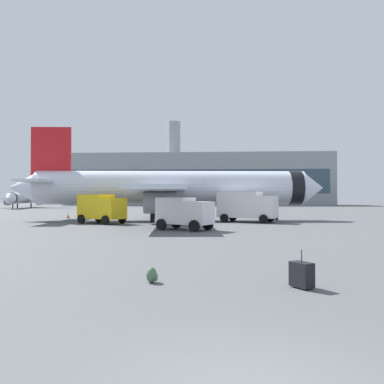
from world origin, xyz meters
TOP-DOWN VIEW (x-y plane):
  - airplane_at_gate at (-5.68, 38.39)m, footprint 35.77×32.31m
  - airplane_taxiing at (-47.68, 87.08)m, footprint 21.53×23.70m
  - service_truck at (-11.85, 32.85)m, footprint 5.26×4.30m
  - fuel_truck at (2.79, 35.75)m, footprint 6.46×4.56m
  - cargo_van at (-2.98, 25.66)m, footprint 4.82×3.94m
  - safety_cone_near at (-18.96, 42.40)m, footprint 0.44×0.44m
  - safety_cone_mid at (-11.87, 41.19)m, footprint 0.44×0.44m
  - rolling_suitcase at (2.01, 6.16)m, footprint 0.69×0.75m
  - traveller_backpack at (-2.41, 6.61)m, footprint 0.36×0.40m
  - terminal_building at (-6.46, 129.35)m, footprint 87.61×23.16m

SIDE VIEW (x-z plane):
  - traveller_backpack at x=-2.41m, z-range -0.01..0.47m
  - safety_cone_near at x=-18.96m, z-range -0.01..0.64m
  - safety_cone_mid at x=-11.87m, z-range -0.01..0.65m
  - rolling_suitcase at x=2.01m, z-range -0.16..0.94m
  - cargo_van at x=-2.98m, z-range 0.15..2.75m
  - service_truck at x=-11.85m, z-range 0.16..3.05m
  - fuel_truck at x=2.79m, z-range 0.17..3.37m
  - airplane_taxiing at x=-47.68m, z-range -1.06..5.94m
  - airplane_at_gate at x=-5.68m, z-range -1.59..8.91m
  - terminal_building at x=-6.46m, z-range -5.90..23.23m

